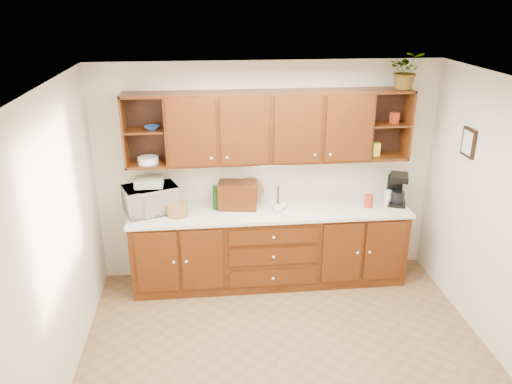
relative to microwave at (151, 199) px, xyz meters
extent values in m
plane|color=brown|center=(1.36, -1.53, -1.10)|extent=(4.00, 4.00, 0.00)
plane|color=white|center=(1.36, -1.53, 1.50)|extent=(4.00, 4.00, 0.00)
plane|color=beige|center=(1.36, 0.22, 0.20)|extent=(4.00, 0.00, 4.00)
plane|color=beige|center=(-0.64, -1.53, 0.20)|extent=(0.00, 3.50, 3.50)
plane|color=beige|center=(3.36, -1.53, 0.20)|extent=(0.00, 3.50, 3.50)
cube|color=#311305|center=(1.36, -0.08, -0.65)|extent=(3.20, 0.60, 0.90)
cube|color=silver|center=(1.36, -0.09, -0.18)|extent=(3.24, 0.64, 0.04)
cube|color=#311305|center=(1.36, 0.05, 0.79)|extent=(2.30, 0.33, 0.80)
cube|color=black|center=(-0.01, 0.20, 0.79)|extent=(0.45, 0.02, 0.80)
cube|color=black|center=(2.74, 0.20, 0.79)|extent=(0.45, 0.02, 0.80)
cube|color=#311305|center=(-0.01, 0.05, 0.79)|extent=(0.43, 0.30, 0.02)
cube|color=#311305|center=(2.74, 0.05, 0.79)|extent=(0.43, 0.30, 0.02)
cube|color=#311305|center=(2.74, 0.05, 1.18)|extent=(0.45, 0.33, 0.03)
cube|color=white|center=(1.36, 0.00, 0.37)|extent=(0.40, 0.05, 0.02)
cube|color=black|center=(3.34, -0.63, 0.75)|extent=(0.03, 0.24, 0.30)
cylinder|color=#96683E|center=(0.30, -0.13, -0.09)|extent=(0.26, 0.26, 0.14)
imported|color=beige|center=(0.00, 0.00, 0.00)|extent=(0.68, 0.57, 0.32)
cube|color=#EED870|center=(0.00, 0.00, 0.21)|extent=(0.31, 0.23, 0.09)
cylinder|color=black|center=(0.74, 0.01, -0.02)|extent=(0.09, 0.09, 0.28)
cylinder|color=#96683E|center=(1.16, 0.16, -0.15)|extent=(0.34, 0.17, 0.32)
cube|color=#311305|center=(1.00, 0.03, 0.00)|extent=(0.48, 0.34, 0.31)
cylinder|color=#311305|center=(1.46, -0.07, -0.02)|extent=(0.02, 0.02, 0.28)
cylinder|color=#311305|center=(1.46, -0.07, -0.15)|extent=(0.11, 0.11, 0.02)
imported|color=white|center=(1.53, -0.04, -0.12)|extent=(0.14, 0.14, 0.08)
imported|color=white|center=(1.40, -0.02, -0.12)|extent=(0.14, 0.14, 0.08)
imported|color=white|center=(1.45, -0.14, -0.12)|extent=(0.14, 0.14, 0.08)
cylinder|color=#AA3418|center=(2.52, -0.11, -0.09)|extent=(0.12, 0.12, 0.15)
cylinder|color=white|center=(2.78, -0.04, -0.07)|extent=(0.10, 0.10, 0.17)
cylinder|color=yellow|center=(2.88, -0.11, -0.10)|extent=(0.11, 0.11, 0.12)
cube|color=black|center=(2.88, -0.07, -0.14)|extent=(0.28, 0.31, 0.04)
cube|color=black|center=(2.88, 0.03, 0.02)|extent=(0.19, 0.12, 0.32)
cube|color=black|center=(2.88, -0.07, 0.18)|extent=(0.28, 0.31, 0.07)
cylinder|color=black|center=(2.88, -0.09, -0.06)|extent=(0.19, 0.19, 0.14)
imported|color=navy|center=(0.08, 0.04, 0.82)|extent=(0.20, 0.20, 0.04)
cylinder|color=white|center=(0.01, 0.03, 0.46)|extent=(0.28, 0.28, 0.07)
cube|color=yellow|center=(2.61, 0.04, 0.50)|extent=(0.10, 0.08, 0.15)
cube|color=#AA3418|center=(2.79, 0.04, 0.86)|extent=(0.10, 0.09, 0.12)
imported|color=#999999|center=(2.86, 0.00, 1.40)|extent=(0.44, 0.41, 0.41)
camera|label=1|loc=(0.66, -5.33, 2.17)|focal=35.00mm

